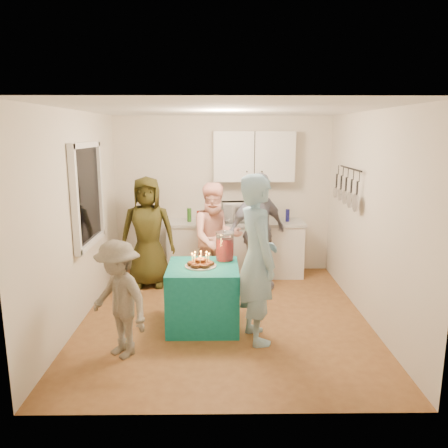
{
  "coord_description": "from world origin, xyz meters",
  "views": [
    {
      "loc": [
        -0.06,
        -5.28,
        2.34
      ],
      "look_at": [
        0.0,
        0.35,
        1.15
      ],
      "focal_mm": 35.0,
      "sensor_mm": 36.0,
      "label": 1
    }
  ],
  "objects_px": {
    "microwave": "(240,212)",
    "man_birthday": "(257,259)",
    "woman_back_right": "(257,232)",
    "party_table": "(203,296)",
    "punch_jar": "(225,247)",
    "counter": "(235,250)",
    "child_near_left": "(119,299)",
    "woman_back_center": "(216,238)",
    "woman_back_left": "(148,232)"
  },
  "relations": [
    {
      "from": "microwave",
      "to": "woman_back_center",
      "type": "xyz_separation_m",
      "value": [
        -0.38,
        -0.78,
        -0.25
      ]
    },
    {
      "from": "woman_back_right",
      "to": "child_near_left",
      "type": "xyz_separation_m",
      "value": [
        -1.62,
        -2.04,
        -0.25
      ]
    },
    {
      "from": "punch_jar",
      "to": "woman_back_right",
      "type": "bearing_deg",
      "value": 64.75
    },
    {
      "from": "microwave",
      "to": "man_birthday",
      "type": "height_order",
      "value": "man_birthday"
    },
    {
      "from": "punch_jar",
      "to": "woman_back_left",
      "type": "relative_size",
      "value": 0.2
    },
    {
      "from": "punch_jar",
      "to": "child_near_left",
      "type": "bearing_deg",
      "value": -138.58
    },
    {
      "from": "microwave",
      "to": "punch_jar",
      "type": "xyz_separation_m",
      "value": [
        -0.27,
        -1.7,
        -0.14
      ]
    },
    {
      "from": "party_table",
      "to": "woman_back_center",
      "type": "xyz_separation_m",
      "value": [
        0.15,
        1.17,
        0.44
      ]
    },
    {
      "from": "woman_back_left",
      "to": "woman_back_center",
      "type": "xyz_separation_m",
      "value": [
        1.04,
        -0.29,
        -0.03
      ]
    },
    {
      "from": "man_birthday",
      "to": "child_near_left",
      "type": "height_order",
      "value": "man_birthday"
    },
    {
      "from": "party_table",
      "to": "microwave",
      "type": "bearing_deg",
      "value": 74.7
    },
    {
      "from": "party_table",
      "to": "woman_back_right",
      "type": "relative_size",
      "value": 0.48
    },
    {
      "from": "microwave",
      "to": "man_birthday",
      "type": "distance_m",
      "value": 2.32
    },
    {
      "from": "microwave",
      "to": "woman_back_right",
      "type": "xyz_separation_m",
      "value": [
        0.23,
        -0.64,
        -0.18
      ]
    },
    {
      "from": "party_table",
      "to": "child_near_left",
      "type": "height_order",
      "value": "child_near_left"
    },
    {
      "from": "punch_jar",
      "to": "woman_back_left",
      "type": "height_order",
      "value": "woman_back_left"
    },
    {
      "from": "child_near_left",
      "to": "man_birthday",
      "type": "bearing_deg",
      "value": 54.81
    },
    {
      "from": "microwave",
      "to": "woman_back_center",
      "type": "relative_size",
      "value": 0.34
    },
    {
      "from": "punch_jar",
      "to": "woman_back_left",
      "type": "xyz_separation_m",
      "value": [
        -1.16,
        1.2,
        -0.08
      ]
    },
    {
      "from": "woman_back_left",
      "to": "woman_back_center",
      "type": "relative_size",
      "value": 1.04
    },
    {
      "from": "microwave",
      "to": "party_table",
      "type": "xyz_separation_m",
      "value": [
        -0.53,
        -1.95,
        -0.69
      ]
    },
    {
      "from": "party_table",
      "to": "punch_jar",
      "type": "relative_size",
      "value": 2.5
    },
    {
      "from": "microwave",
      "to": "woman_back_right",
      "type": "relative_size",
      "value": 0.32
    },
    {
      "from": "counter",
      "to": "child_near_left",
      "type": "height_order",
      "value": "child_near_left"
    },
    {
      "from": "woman_back_left",
      "to": "woman_back_right",
      "type": "bearing_deg",
      "value": -8.2
    },
    {
      "from": "man_birthday",
      "to": "child_near_left",
      "type": "relative_size",
      "value": 1.51
    },
    {
      "from": "woman_back_center",
      "to": "woman_back_left",
      "type": "bearing_deg",
      "value": 151.21
    },
    {
      "from": "counter",
      "to": "microwave",
      "type": "bearing_deg",
      "value": 0.0
    },
    {
      "from": "microwave",
      "to": "woman_back_right",
      "type": "distance_m",
      "value": 0.71
    },
    {
      "from": "man_birthday",
      "to": "woman_back_right",
      "type": "relative_size",
      "value": 1.08
    },
    {
      "from": "woman_back_center",
      "to": "microwave",
      "type": "bearing_deg",
      "value": 50.44
    },
    {
      "from": "party_table",
      "to": "woman_back_center",
      "type": "bearing_deg",
      "value": 82.65
    },
    {
      "from": "woman_back_right",
      "to": "child_near_left",
      "type": "distance_m",
      "value": 2.62
    },
    {
      "from": "party_table",
      "to": "man_birthday",
      "type": "height_order",
      "value": "man_birthday"
    },
    {
      "from": "woman_back_left",
      "to": "party_table",
      "type": "bearing_deg",
      "value": -61.69
    },
    {
      "from": "party_table",
      "to": "man_birthday",
      "type": "distance_m",
      "value": 0.92
    },
    {
      "from": "man_birthday",
      "to": "woman_back_right",
      "type": "height_order",
      "value": "man_birthday"
    },
    {
      "from": "counter",
      "to": "punch_jar",
      "type": "bearing_deg",
      "value": -96.52
    },
    {
      "from": "woman_back_center",
      "to": "woman_back_right",
      "type": "height_order",
      "value": "woman_back_right"
    },
    {
      "from": "counter",
      "to": "microwave",
      "type": "height_order",
      "value": "microwave"
    },
    {
      "from": "counter",
      "to": "man_birthday",
      "type": "bearing_deg",
      "value": -86.07
    },
    {
      "from": "party_table",
      "to": "woman_back_center",
      "type": "distance_m",
      "value": 1.26
    },
    {
      "from": "woman_back_right",
      "to": "counter",
      "type": "bearing_deg",
      "value": 80.86
    },
    {
      "from": "woman_back_left",
      "to": "counter",
      "type": "bearing_deg",
      "value": 16.93
    },
    {
      "from": "party_table",
      "to": "woman_back_left",
      "type": "bearing_deg",
      "value": 121.52
    },
    {
      "from": "woman_back_center",
      "to": "woman_back_right",
      "type": "relative_size",
      "value": 0.93
    },
    {
      "from": "child_near_left",
      "to": "woman_back_center",
      "type": "bearing_deg",
      "value": 102.97
    },
    {
      "from": "party_table",
      "to": "woman_back_right",
      "type": "bearing_deg",
      "value": 59.72
    },
    {
      "from": "woman_back_center",
      "to": "child_near_left",
      "type": "bearing_deg",
      "value": -131.25
    },
    {
      "from": "party_table",
      "to": "punch_jar",
      "type": "distance_m",
      "value": 0.66
    }
  ]
}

